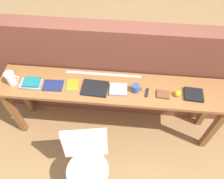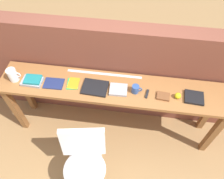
{
  "view_description": "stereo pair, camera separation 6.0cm",
  "coord_description": "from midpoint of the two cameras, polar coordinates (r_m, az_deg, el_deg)",
  "views": [
    {
      "loc": [
        0.13,
        -1.14,
        2.72
      ],
      "look_at": [
        0.0,
        0.25,
        0.9
      ],
      "focal_mm": 35.0,
      "sensor_mm": 36.0,
      "label": 1
    },
    {
      "loc": [
        0.19,
        -1.13,
        2.72
      ],
      "look_at": [
        0.0,
        0.25,
        0.9
      ],
      "focal_mm": 35.0,
      "sensor_mm": 36.0,
      "label": 2
    }
  ],
  "objects": [
    {
      "name": "ground_plane",
      "position": [
        2.95,
        -1.07,
        -14.61
      ],
      "size": [
        40.0,
        40.0,
        0.0
      ],
      "primitive_type": "plane",
      "color": "#9E7547"
    },
    {
      "name": "brick_wall_back",
      "position": [
        2.69,
        0.13,
        4.04
      ],
      "size": [
        6.0,
        0.2,
        1.41
      ],
      "primitive_type": "cube",
      "color": "brown",
      "rests_on": "ground"
    },
    {
      "name": "sideboard",
      "position": [
        2.45,
        -0.6,
        -1.36
      ],
      "size": [
        2.5,
        0.44,
        0.88
      ],
      "color": "#996033",
      "rests_on": "ground"
    },
    {
      "name": "chair_white_moulded",
      "position": [
        2.34,
        -7.4,
        -18.1
      ],
      "size": [
        0.51,
        0.52,
        0.89
      ],
      "color": "white",
      "rests_on": "ground"
    },
    {
      "name": "pitcher_white",
      "position": [
        2.57,
        -25.49,
        2.7
      ],
      "size": [
        0.14,
        0.1,
        0.18
      ],
      "color": "white",
      "rests_on": "sideboard"
    },
    {
      "name": "book_stack_leftmost",
      "position": [
        2.5,
        -21.01,
        1.5
      ],
      "size": [
        0.22,
        0.15,
        0.06
      ],
      "color": "#9E9EA3",
      "rests_on": "sideboard"
    },
    {
      "name": "magazine_cycling",
      "position": [
        2.44,
        -15.84,
        1.01
      ],
      "size": [
        0.21,
        0.16,
        0.01
      ],
      "primitive_type": "cube",
      "rotation": [
        0.0,
        0.0,
        0.03
      ],
      "color": "navy",
      "rests_on": "sideboard"
    },
    {
      "name": "pamphlet_pile_colourful",
      "position": [
        2.4,
        -10.94,
        1.22
      ],
      "size": [
        0.14,
        0.17,
        0.01
      ],
      "color": "#E5334C",
      "rests_on": "sideboard"
    },
    {
      "name": "book_open_centre",
      "position": [
        2.33,
        -5.25,
        0.35
      ],
      "size": [
        0.28,
        0.22,
        0.02
      ],
      "primitive_type": "cube",
      "rotation": [
        0.0,
        0.0,
        -0.05
      ],
      "color": "black",
      "rests_on": "sideboard"
    },
    {
      "name": "book_grey_hardcover",
      "position": [
        2.3,
        0.92,
        0.0
      ],
      "size": [
        0.19,
        0.16,
        0.03
      ],
      "primitive_type": "cube",
      "rotation": [
        0.0,
        0.0,
        0.03
      ],
      "color": "#9E9EA3",
      "rests_on": "sideboard"
    },
    {
      "name": "mug",
      "position": [
        2.28,
        5.43,
        0.32
      ],
      "size": [
        0.11,
        0.08,
        0.09
      ],
      "color": "#2D4C8C",
      "rests_on": "sideboard"
    },
    {
      "name": "multitool_folded",
      "position": [
        2.31,
        8.41,
        -0.83
      ],
      "size": [
        0.04,
        0.11,
        0.02
      ],
      "primitive_type": "cube",
      "rotation": [
        0.0,
        0.0,
        -0.17
      ],
      "color": "black",
      "rests_on": "sideboard"
    },
    {
      "name": "leather_journal_brown",
      "position": [
        2.32,
        12.49,
        -1.28
      ],
      "size": [
        0.14,
        0.11,
        0.02
      ],
      "primitive_type": "cube",
      "rotation": [
        0.0,
        0.0,
        -0.08
      ],
      "color": "brown",
      "rests_on": "sideboard"
    },
    {
      "name": "sports_ball_small",
      "position": [
        2.34,
        16.05,
        -1.0
      ],
      "size": [
        0.06,
        0.06,
        0.06
      ],
      "primitive_type": "sphere",
      "color": "yellow",
      "rests_on": "sideboard"
    },
    {
      "name": "book_repair_rightmost",
      "position": [
        2.4,
        19.87,
        -1.28
      ],
      "size": [
        0.2,
        0.18,
        0.03
      ],
      "primitive_type": "cube",
      "rotation": [
        0.0,
        0.0,
        -0.06
      ],
      "color": "black",
      "rests_on": "sideboard"
    },
    {
      "name": "ruler_metal_back_edge",
      "position": [
        2.46,
        -2.97,
        3.99
      ],
      "size": [
        0.84,
        0.03,
        0.0
      ],
      "primitive_type": "cube",
      "color": "silver",
      "rests_on": "sideboard"
    }
  ]
}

